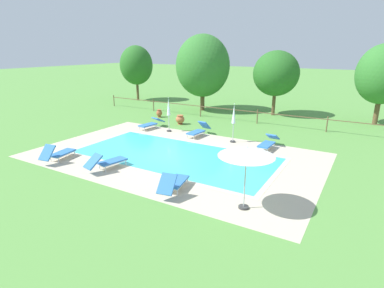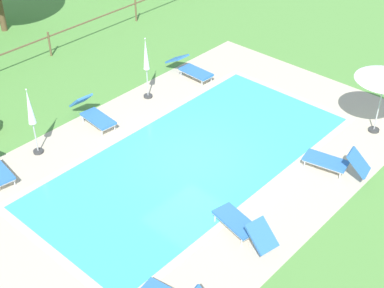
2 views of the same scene
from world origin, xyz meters
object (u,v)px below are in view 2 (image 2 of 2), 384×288
Objects in this scene: sun_lounger_north_far at (93,113)px; patio_umbrella_closed_row_mid_west at (31,113)px; sun_lounger_north_near_steps at (190,68)px; sun_lounger_south_mid at (335,162)px; sun_lounger_north_end at (243,225)px; patio_umbrella_closed_row_west at (146,61)px.

sun_lounger_north_far is 0.88× the size of patio_umbrella_closed_row_mid_west.
sun_lounger_south_mid is (-1.51, -7.14, 0.03)m from sun_lounger_north_near_steps.
sun_lounger_north_end is 3.96m from sun_lounger_south_mid.
sun_lounger_north_far is 7.06m from sun_lounger_north_end.
patio_umbrella_closed_row_west reaches higher than sun_lounger_north_end.
sun_lounger_north_near_steps is 1.03× the size of sun_lounger_north_far.
patio_umbrella_closed_row_west reaches higher than sun_lounger_north_near_steps.
sun_lounger_north_end is 7.70m from patio_umbrella_closed_row_west.
patio_umbrella_closed_row_mid_west reaches higher than sun_lounger_north_end.
patio_umbrella_closed_row_mid_west is (-5.34, 7.38, 1.09)m from sun_lounger_south_mid.
patio_umbrella_closed_row_mid_west is (-4.68, 0.12, 0.01)m from patio_umbrella_closed_row_west.
sun_lounger_north_far is 0.97× the size of sun_lounger_north_end.
sun_lounger_north_end reaches higher than sun_lounger_north_near_steps.
sun_lounger_north_end is at bearing -78.75° from patio_umbrella_closed_row_mid_west.
patio_umbrella_closed_row_mid_west is (-1.39, 7.00, 1.10)m from sun_lounger_north_end.
sun_lounger_north_far is 2.65m from patio_umbrella_closed_row_west.
patio_umbrella_closed_row_west reaches higher than patio_umbrella_closed_row_mid_west.
patio_umbrella_closed_row_mid_west reaches higher than sun_lounger_north_near_steps.
patio_umbrella_closed_row_mid_west is at bearing 178.03° from sun_lounger_north_near_steps.
sun_lounger_north_end is 0.90× the size of patio_umbrella_closed_row_mid_west.
sun_lounger_south_mid is (3.95, -0.38, 0.01)m from sun_lounger_north_end.
patio_umbrella_closed_row_west is at bearing 95.19° from sun_lounger_south_mid.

